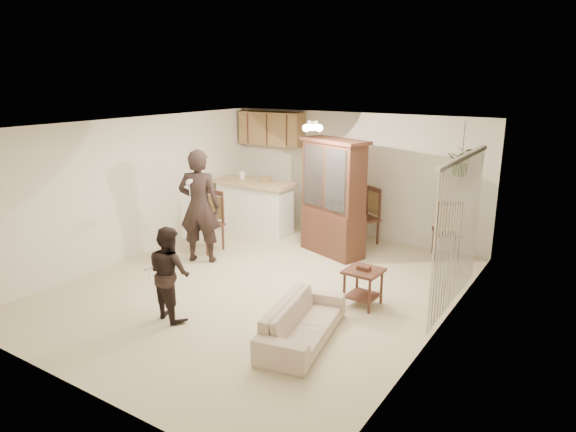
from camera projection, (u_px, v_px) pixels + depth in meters
The scene contains 23 objects.
floor at pixel (261, 286), 8.03m from camera, with size 6.50×6.50×0.00m, color #BFB390.
ceiling at pixel (259, 125), 7.38m from camera, with size 5.50×6.50×0.02m, color white.
wall_back at pixel (354, 175), 10.34m from camera, with size 5.50×0.02×2.50m, color silver.
wall_front at pixel (68, 279), 5.07m from camera, with size 5.50×0.02×2.50m, color silver.
wall_left at pixel (135, 188), 9.14m from camera, with size 0.02×6.50×2.50m, color silver.
wall_right at pixel (443, 240), 6.27m from camera, with size 0.02×6.50×2.50m, color silver.
breakfast_bar at pixel (255, 208), 10.77m from camera, with size 1.60×0.55×1.00m, color white.
bar_top at pixel (254, 183), 10.63m from camera, with size 1.75×0.70×0.08m, color tan.
upper_cabinets at pixel (271, 129), 10.96m from camera, with size 1.50×0.34×0.70m, color olive.
vertical_blinds at pixel (458, 233), 7.06m from camera, with size 0.06×2.30×2.10m, color beige, non-canonical shape.
ceiling_fixture at pixel (313, 126), 8.27m from camera, with size 0.36×0.36×0.20m, color #FFE4BF, non-canonical shape.
hanging_plant at pixel (462, 161), 8.29m from camera, with size 0.43×0.37×0.48m, color #2A5220.
plant_cord at pixel (464, 141), 8.21m from camera, with size 0.01×0.01×0.65m, color black.
sofa at pixel (303, 312), 6.33m from camera, with size 1.87×0.73×0.73m, color #F2E6C7.
adult at pixel (200, 212), 8.94m from camera, with size 0.66×0.43×1.80m, color black.
child at pixel (169, 271), 6.84m from camera, with size 0.66×0.51×1.35m, color black.
china_hutch at pixel (333, 198), 9.28m from camera, with size 1.44×0.94×2.12m.
side_table at pixel (363, 287), 7.31m from camera, with size 0.51×0.51×0.60m.
chair_bar at pixel (207, 234), 9.63m from camera, with size 0.54×0.54×1.12m.
chair_hutch_left at pixel (363, 228), 10.06m from camera, with size 0.67×0.67×1.10m.
chair_hutch_right at pixel (446, 241), 9.24m from camera, with size 0.63×0.63×1.09m.
controller_adult at pixel (189, 182), 8.33m from camera, with size 0.05×0.17×0.05m, color silver.
controller_child at pixel (148, 268), 6.61m from camera, with size 0.03×0.11×0.03m, color silver.
Camera 1 is at (4.39, -6.04, 3.18)m, focal length 32.00 mm.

